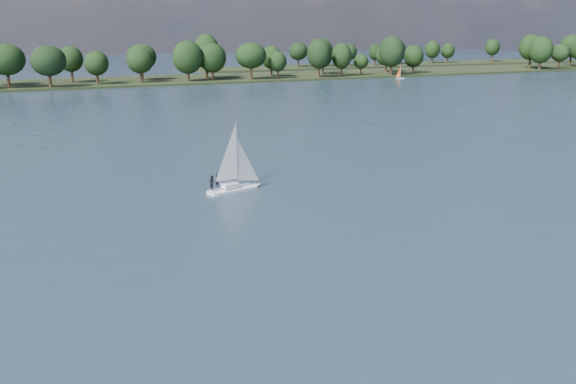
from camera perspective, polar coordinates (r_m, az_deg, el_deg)
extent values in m
plane|color=#233342|center=(120.03, -8.88, 5.43)|extent=(700.00, 700.00, 0.00)
cube|color=black|center=(229.07, -16.96, 9.19)|extent=(660.00, 40.00, 1.50)
cube|color=black|center=(335.60, 10.24, 11.04)|extent=(220.00, 30.00, 1.40)
cube|color=white|center=(74.46, -4.88, 0.09)|extent=(6.64, 3.31, 0.75)
cube|color=white|center=(74.27, -4.89, 0.65)|extent=(2.10, 1.56, 0.47)
cylinder|color=silver|center=(73.52, -4.95, 3.32)|extent=(0.11, 0.11, 7.53)
imported|color=black|center=(73.98, -6.29, 1.04)|extent=(0.58, 0.69, 1.62)
imported|color=black|center=(73.03, -6.76, 0.85)|extent=(0.78, 0.91, 1.62)
cube|color=silver|center=(246.10, 9.95, 9.91)|extent=(3.32, 2.49, 0.50)
cylinder|color=silver|center=(245.92, 9.97, 10.49)|extent=(0.09, 0.09, 4.44)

